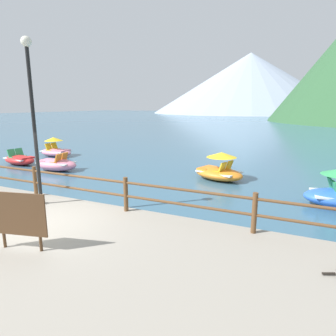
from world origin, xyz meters
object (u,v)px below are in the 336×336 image
sign_board (19,215)px  pedal_boat_1 (56,150)px  lamp_post (33,109)px  pedal_boat_4 (219,170)px  pedal_boat_3 (56,164)px  pedal_boat_0 (20,160)px

sign_board → pedal_boat_1: 13.90m
lamp_post → pedal_boat_4: size_ratio=1.80×
lamp_post → pedal_boat_1: lamp_post is taller
pedal_boat_1 → pedal_boat_3: size_ratio=1.00×
lamp_post → pedal_boat_0: (-7.35, 5.23, -2.88)m
sign_board → pedal_boat_4: size_ratio=0.46×
pedal_boat_4 → pedal_boat_3: bearing=-168.7°
sign_board → pedal_boat_4: (1.73, 8.70, -0.70)m
sign_board → pedal_boat_4: bearing=78.7°
lamp_post → pedal_boat_3: lamp_post is taller
pedal_boat_3 → sign_board: bearing=-48.8°
sign_board → pedal_boat_3: sign_board is taller
sign_board → pedal_boat_0: sign_board is taller
lamp_post → pedal_boat_4: (3.61, 6.50, -2.73)m
pedal_boat_1 → pedal_boat_4: bearing=-7.9°
lamp_post → pedal_boat_4: 7.92m
lamp_post → pedal_boat_1: 11.34m
pedal_boat_3 → pedal_boat_4: size_ratio=0.92×
pedal_boat_0 → pedal_boat_4: 11.03m
lamp_post → sign_board: bearing=-49.5°
pedal_boat_0 → pedal_boat_1: size_ratio=0.98×
pedal_boat_1 → pedal_boat_4: 11.22m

